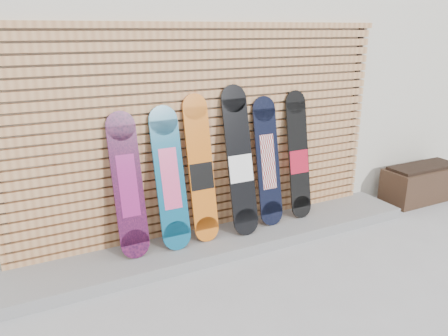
{
  "coord_description": "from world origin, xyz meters",
  "views": [
    {
      "loc": [
        -2.03,
        -3.09,
        2.23
      ],
      "look_at": [
        -0.08,
        0.75,
        0.85
      ],
      "focal_mm": 35.0,
      "sensor_mm": 36.0,
      "label": 1
    }
  ],
  "objects": [
    {
      "name": "snowboard_2",
      "position": [
        -0.33,
        0.78,
        0.86
      ],
      "size": [
        0.26,
        0.33,
        1.5
      ],
      "color": "#CB6215",
      "rests_on": "concrete_step"
    },
    {
      "name": "snowboard_5",
      "position": [
        0.91,
        0.8,
        0.83
      ],
      "size": [
        0.26,
        0.29,
        1.45
      ],
      "color": "black",
      "rests_on": "concrete_step"
    },
    {
      "name": "ground",
      "position": [
        0.0,
        0.0,
        0.0
      ],
      "size": [
        80.0,
        80.0,
        0.0
      ],
      "primitive_type": "plane",
      "color": "#98989B",
      "rests_on": "ground"
    },
    {
      "name": "planter_box",
      "position": [
        2.87,
        0.65,
        0.24
      ],
      "size": [
        1.09,
        0.45,
        0.49
      ],
      "color": "#312015",
      "rests_on": "ground"
    },
    {
      "name": "slat_wall",
      "position": [
        -0.15,
        0.97,
        1.21
      ],
      "size": [
        4.26,
        0.08,
        2.29
      ],
      "color": "#B1774A",
      "rests_on": "ground"
    },
    {
      "name": "snowboard_3",
      "position": [
        0.11,
        0.75,
        0.89
      ],
      "size": [
        0.29,
        0.39,
        1.57
      ],
      "color": "black",
      "rests_on": "concrete_step"
    },
    {
      "name": "concrete_step",
      "position": [
        -0.15,
        0.68,
        0.06
      ],
      "size": [
        4.6,
        0.7,
        0.12
      ],
      "primitive_type": "cube",
      "color": "slate",
      "rests_on": "ground"
    },
    {
      "name": "snowboard_1",
      "position": [
        -0.67,
        0.76,
        0.82
      ],
      "size": [
        0.29,
        0.36,
        1.41
      ],
      "color": "navy",
      "rests_on": "concrete_step"
    },
    {
      "name": "building",
      "position": [
        0.5,
        3.5,
        1.8
      ],
      "size": [
        12.0,
        5.0,
        3.6
      ],
      "primitive_type": "cube",
      "color": "beige",
      "rests_on": "ground"
    },
    {
      "name": "snowboard_4",
      "position": [
        0.49,
        0.79,
        0.83
      ],
      "size": [
        0.28,
        0.31,
        1.42
      ],
      "color": "black",
      "rests_on": "concrete_step"
    },
    {
      "name": "snowboard_0",
      "position": [
        -1.08,
        0.78,
        0.81
      ],
      "size": [
        0.28,
        0.33,
        1.39
      ],
      "color": "black",
      "rests_on": "concrete_step"
    }
  ]
}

